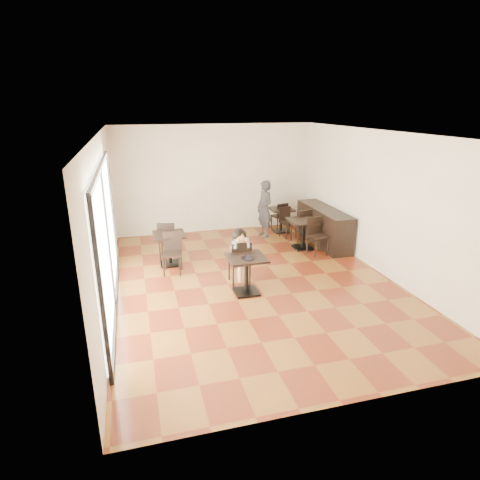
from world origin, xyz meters
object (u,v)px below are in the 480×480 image
object	(u,v)px
cafe_table_left	(170,249)
chair_mid_a	(301,225)
cafe_table_mid	(303,234)
adult_patron	(264,209)
chair_back_a	(279,216)
chair_back_b	(288,223)
child_chair	(239,262)
child_table	(246,275)
chair_left_b	(172,254)
cafe_table_back	(281,220)
chair_left_a	(167,239)
chair_mid_b	(318,237)
child	(239,256)

from	to	relation	value
cafe_table_left	chair_mid_a	world-z (taller)	chair_mid_a
cafe_table_mid	cafe_table_left	world-z (taller)	cafe_table_mid
adult_patron	chair_back_a	size ratio (longest dim) A/B	1.90
cafe_table_left	chair_back_b	world-z (taller)	chair_back_b
child_chair	chair_back_a	bearing A→B (deg)	-122.62
child_table	chair_left_b	world-z (taller)	chair_left_b
child_table	child_chair	world-z (taller)	child_chair
child_table	chair_mid_a	world-z (taller)	chair_mid_a
cafe_table_back	chair_left_a	distance (m)	3.79
cafe_table_back	chair_mid_b	world-z (taller)	chair_mid_b
cafe_table_left	chair_left_b	distance (m)	0.56
chair_left_a	chair_back_b	bearing A→B (deg)	-156.26
chair_left_b	cafe_table_mid	bearing A→B (deg)	24.73
child_table	cafe_table_back	bearing A→B (deg)	59.92
chair_mid_b	chair_back_b	world-z (taller)	chair_mid_b
child	chair_back_a	size ratio (longest dim) A/B	1.40
chair_mid_b	chair_back_b	size ratio (longest dim) A/B	1.10
child	cafe_table_left	distance (m)	1.99
chair_mid_b	chair_back_b	xyz separation A→B (m)	(-0.20, 1.58, -0.05)
child_chair	chair_left_b	bearing A→B (deg)	-33.12
adult_patron	cafe_table_mid	xyz separation A→B (m)	(0.68, -1.28, -0.43)
chair_left_a	chair_back_a	size ratio (longest dim) A/B	1.09
child_table	chair_left_a	world-z (taller)	chair_left_a
child_table	chair_back_a	world-z (taller)	chair_back_a
child	chair_left_a	world-z (taller)	child
chair_left_b	chair_back_a	xyz separation A→B (m)	(3.57, 2.55, -0.04)
chair_left_b	chair_back_b	distance (m)	4.00
child_chair	child	world-z (taller)	child
adult_patron	chair_mid_a	world-z (taller)	adult_patron
child_chair	chair_mid_a	world-z (taller)	child_chair
chair_mid_a	child_chair	bearing A→B (deg)	32.89
chair_mid_b	cafe_table_left	bearing A→B (deg)	165.30
cafe_table_mid	cafe_table_back	bearing A→B (deg)	91.23
child_chair	child	size ratio (longest dim) A/B	0.79
child_table	cafe_table_left	bearing A→B (deg)	124.43
child_table	chair_left_b	size ratio (longest dim) A/B	0.85
adult_patron	chair_back_b	distance (m)	0.80
child_table	chair_mid_a	distance (m)	3.67
cafe_table_mid	chair_left_b	xyz separation A→B (m)	(-3.60, -0.79, 0.07)
adult_patron	cafe_table_back	xyz separation A→B (m)	(0.65, 0.30, -0.47)
cafe_table_mid	chair_back_b	size ratio (longest dim) A/B	0.92
child_table	chair_back_b	bearing A→B (deg)	55.90
chair_mid_b	chair_back_b	distance (m)	1.59
chair_mid_a	chair_back_b	xyz separation A→B (m)	(-0.20, 0.48, -0.05)
adult_patron	chair_left_b	xyz separation A→B (m)	(-2.92, -2.07, -0.36)
cafe_table_mid	chair_left_a	world-z (taller)	chair_left_a
child_table	cafe_table_left	size ratio (longest dim) A/B	1.02
chair_mid_b	cafe_table_back	bearing A→B (deg)	85.33
cafe_table_mid	cafe_table_left	distance (m)	3.61
chair_back_b	cafe_table_mid	bearing A→B (deg)	-101.64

